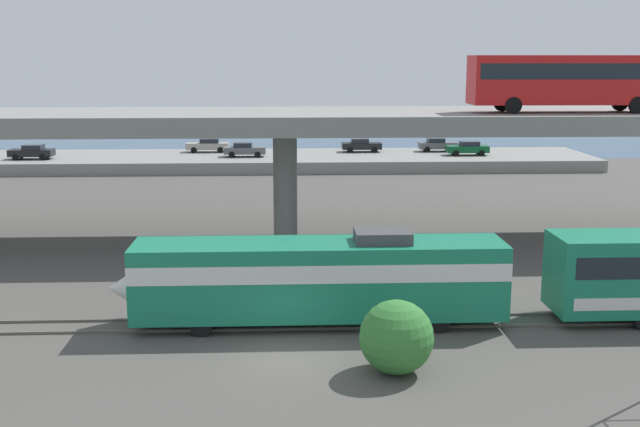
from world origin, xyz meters
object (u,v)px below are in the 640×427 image
(train_locomotive, at_px, (301,276))
(parked_car_3, at_px, (437,145))
(parked_car_1, at_px, (361,145))
(parked_car_2, at_px, (468,148))
(parked_car_0, at_px, (245,149))
(parked_car_4, at_px, (32,152))
(parked_car_5, at_px, (208,145))
(transit_bus_on_overpass, at_px, (569,78))

(train_locomotive, xyz_separation_m, parked_car_3, (16.32, 53.57, -0.20))
(parked_car_1, distance_m, parked_car_2, 11.64)
(parked_car_1, bearing_deg, parked_car_0, -163.53)
(train_locomotive, height_order, parked_car_4, train_locomotive)
(parked_car_2, distance_m, parked_car_4, 45.56)
(parked_car_0, bearing_deg, parked_car_4, -177.19)
(train_locomotive, bearing_deg, parked_car_5, -80.43)
(parked_car_0, xyz_separation_m, parked_car_4, (-21.75, -1.07, 0.00))
(parked_car_2, xyz_separation_m, parked_car_4, (-45.54, -1.30, 0.00))
(parked_car_0, distance_m, parked_car_5, 6.08)
(parked_car_1, height_order, parked_car_2, same)
(train_locomotive, relative_size, parked_car_3, 4.09)
(transit_bus_on_overpass, relative_size, parked_car_3, 2.87)
(transit_bus_on_overpass, distance_m, parked_car_1, 40.92)
(parked_car_2, bearing_deg, parked_car_0, 0.56)
(transit_bus_on_overpass, distance_m, parked_car_5, 48.00)
(parked_car_1, xyz_separation_m, parked_car_2, (11.09, -3.52, -0.00))
(transit_bus_on_overpass, relative_size, parked_car_4, 2.74)
(parked_car_0, distance_m, parked_car_3, 21.53)
(train_locomotive, distance_m, parked_car_3, 56.00)
(train_locomotive, relative_size, parked_car_5, 3.68)
(transit_bus_on_overpass, distance_m, parked_car_3, 40.03)
(parked_car_0, height_order, parked_car_2, same)
(parked_car_1, height_order, parked_car_5, same)
(parked_car_1, relative_size, parked_car_2, 0.98)
(transit_bus_on_overpass, xyz_separation_m, parked_car_5, (-25.65, 39.72, -8.27))
(parked_car_0, xyz_separation_m, parked_car_5, (-4.25, 4.36, 0.00))
(parked_car_4, relative_size, parked_car_5, 0.94)
(parked_car_4, bearing_deg, parked_car_2, -178.36)
(train_locomotive, distance_m, parked_car_1, 54.10)
(parked_car_2, relative_size, parked_car_4, 1.02)
(parked_car_5, bearing_deg, parked_car_2, 171.63)
(transit_bus_on_overpass, distance_m, parked_car_4, 55.74)
(transit_bus_on_overpass, bearing_deg, parked_car_5, -57.15)
(train_locomotive, distance_m, parked_car_2, 53.46)
(parked_car_1, distance_m, parked_car_3, 8.49)
(parked_car_2, height_order, parked_car_3, same)
(parked_car_0, bearing_deg, train_locomotive, -84.40)
(train_locomotive, bearing_deg, parked_car_4, -61.33)
(parked_car_0, xyz_separation_m, parked_car_1, (12.70, 3.76, 0.00))
(parked_car_2, height_order, parked_car_5, same)
(parked_car_0, relative_size, parked_car_1, 1.00)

